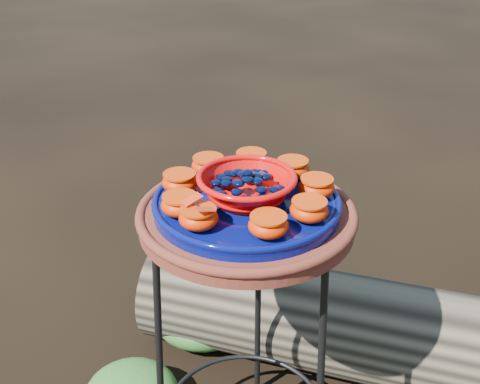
% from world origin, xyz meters
% --- Properties ---
extents(plant_stand, '(0.44, 0.44, 0.70)m').
position_xyz_m(plant_stand, '(0.00, 0.00, 0.35)').
color(plant_stand, black).
rests_on(plant_stand, ground).
extents(terracotta_saucer, '(0.45, 0.45, 0.04)m').
position_xyz_m(terracotta_saucer, '(0.00, 0.00, 0.72)').
color(terracotta_saucer, '#5E2A17').
rests_on(terracotta_saucer, plant_stand).
extents(cobalt_plate, '(0.38, 0.38, 0.03)m').
position_xyz_m(cobalt_plate, '(0.00, 0.00, 0.75)').
color(cobalt_plate, '#04103D').
rests_on(cobalt_plate, terracotta_saucer).
extents(red_bowl, '(0.19, 0.19, 0.05)m').
position_xyz_m(red_bowl, '(0.00, 0.00, 0.79)').
color(red_bowl, red).
rests_on(red_bowl, cobalt_plate).
extents(glass_gems, '(0.15, 0.15, 0.03)m').
position_xyz_m(glass_gems, '(0.00, 0.00, 0.83)').
color(glass_gems, black).
rests_on(glass_gems, red_bowl).
extents(orange_half_0, '(0.07, 0.07, 0.04)m').
position_xyz_m(orange_half_0, '(-0.07, -0.12, 0.78)').
color(orange_half_0, '#CF0200').
rests_on(orange_half_0, cobalt_plate).
extents(orange_half_1, '(0.07, 0.07, 0.04)m').
position_xyz_m(orange_half_1, '(0.06, -0.13, 0.78)').
color(orange_half_1, '#CF0200').
rests_on(orange_half_1, cobalt_plate).
extents(orange_half_2, '(0.07, 0.07, 0.04)m').
position_xyz_m(orange_half_2, '(0.13, -0.06, 0.78)').
color(orange_half_2, '#CF0200').
rests_on(orange_half_2, cobalt_plate).
extents(orange_half_3, '(0.07, 0.07, 0.04)m').
position_xyz_m(orange_half_3, '(0.14, 0.04, 0.78)').
color(orange_half_3, '#CF0200').
rests_on(orange_half_3, cobalt_plate).
extents(orange_half_4, '(0.07, 0.07, 0.04)m').
position_xyz_m(orange_half_4, '(0.08, 0.12, 0.78)').
color(orange_half_4, '#CF0200').
rests_on(orange_half_4, cobalt_plate).
extents(orange_half_5, '(0.07, 0.07, 0.04)m').
position_xyz_m(orange_half_5, '(-0.01, 0.14, 0.78)').
color(orange_half_5, '#CF0200').
rests_on(orange_half_5, cobalt_plate).
extents(orange_half_6, '(0.07, 0.07, 0.04)m').
position_xyz_m(orange_half_6, '(-0.10, 0.10, 0.78)').
color(orange_half_6, '#CF0200').
rests_on(orange_half_6, cobalt_plate).
extents(orange_half_7, '(0.07, 0.07, 0.04)m').
position_xyz_m(orange_half_7, '(-0.14, 0.01, 0.78)').
color(orange_half_7, '#CF0200').
rests_on(orange_half_7, cobalt_plate).
extents(orange_half_8, '(0.07, 0.07, 0.04)m').
position_xyz_m(orange_half_8, '(-0.12, -0.08, 0.78)').
color(orange_half_8, '#CF0200').
rests_on(orange_half_8, cobalt_plate).
extents(butterfly, '(0.10, 0.09, 0.01)m').
position_xyz_m(butterfly, '(-0.07, -0.12, 0.81)').
color(butterfly, red).
rests_on(butterfly, orange_half_0).
extents(driftwood_log, '(1.71, 0.67, 0.31)m').
position_xyz_m(driftwood_log, '(0.45, 0.34, 0.16)').
color(driftwood_log, black).
rests_on(driftwood_log, ground).
extents(foliage_back, '(0.33, 0.33, 0.17)m').
position_xyz_m(foliage_back, '(-0.21, 0.45, 0.08)').
color(foliage_back, '#225E20').
rests_on(foliage_back, ground).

